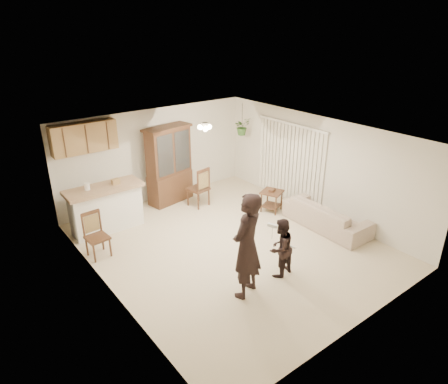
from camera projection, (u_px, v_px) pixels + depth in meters
floor at (231, 245)px, 8.85m from camera, size 6.50×6.50×0.00m
ceiling at (231, 135)px, 7.86m from camera, size 5.50×6.50×0.02m
wall_back at (156, 155)px, 10.72m from camera, size 5.50×0.02×2.50m
wall_front at (366, 262)px, 5.99m from camera, size 5.50×0.02×2.50m
wall_left at (105, 232)px, 6.81m from camera, size 0.02×6.50×2.50m
wall_right at (318, 166)px, 9.90m from camera, size 0.02×6.50×2.50m
breakfast_bar at (106, 210)px, 9.33m from camera, size 1.60×0.55×1.00m
bar_top at (104, 188)px, 9.11m from camera, size 1.75×0.70×0.08m
upper_cabinets at (84, 137)px, 9.19m from camera, size 1.50×0.34×0.70m
vertical_blinds at (290, 163)px, 10.59m from camera, size 0.06×2.30×2.10m
ceiling_fixture at (205, 127)px, 8.88m from camera, size 0.36×0.36×0.20m
hanging_plant at (242, 126)px, 11.15m from camera, size 0.43×0.37×0.48m
plant_cord at (242, 115)px, 11.02m from camera, size 0.01×0.01×0.65m
sofa at (327, 213)px, 9.47m from camera, size 0.78×1.89×0.73m
adult at (247, 250)px, 6.94m from camera, size 0.77×0.64×1.80m
child at (281, 244)px, 7.57m from camera, size 0.73×0.61×1.35m
china_hutch at (169, 165)px, 10.61m from camera, size 1.39×0.73×2.08m
side_table at (272, 201)px, 10.33m from camera, size 0.66×0.66×0.61m
chair_bar at (98, 244)px, 8.34m from camera, size 0.46×0.46×0.97m
chair_hutch_left at (178, 189)px, 11.13m from camera, size 0.56×0.56×0.91m
chair_hutch_right at (198, 195)px, 10.63m from camera, size 0.56×0.56×1.08m
controller_adult at (273, 226)px, 6.48m from camera, size 0.11×0.18×0.05m
controller_child at (293, 247)px, 7.37m from camera, size 0.05×0.11×0.03m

